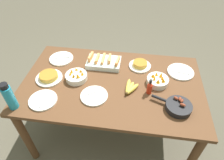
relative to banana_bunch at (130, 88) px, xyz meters
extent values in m
plane|color=#565142|center=(-0.17, 0.07, -0.80)|extent=(14.00, 14.00, 0.00)
cube|color=brown|center=(-0.17, 0.07, -0.04)|extent=(1.63, 0.97, 0.03)
cylinder|color=brown|center=(-0.92, -0.36, -0.43)|extent=(0.07, 0.07, 0.74)
cylinder|color=brown|center=(0.59, -0.36, -0.43)|extent=(0.07, 0.07, 0.74)
cylinder|color=brown|center=(-0.92, 0.49, -0.43)|extent=(0.07, 0.07, 0.74)
cylinder|color=brown|center=(0.59, 0.49, -0.43)|extent=(0.07, 0.07, 0.74)
ellipsoid|color=gold|center=(0.02, -0.01, 0.00)|extent=(0.13, 0.16, 0.04)
ellipsoid|color=gold|center=(0.00, 0.00, 0.00)|extent=(0.09, 0.17, 0.04)
ellipsoid|color=gold|center=(-0.02, 0.02, 0.00)|extent=(0.05, 0.20, 0.04)
cylinder|color=#4C3819|center=(-0.02, -0.07, 0.00)|extent=(0.02, 0.02, 0.04)
cube|color=silver|center=(-0.29, 0.31, 0.01)|extent=(0.33, 0.21, 0.05)
cube|color=#F29E56|center=(-0.42, 0.32, 0.05)|extent=(0.04, 0.12, 0.05)
cube|color=#F29E56|center=(-0.35, 0.31, 0.05)|extent=(0.03, 0.13, 0.05)
cube|color=#F29E56|center=(-0.29, 0.32, 0.04)|extent=(0.02, 0.16, 0.04)
cube|color=#F29E56|center=(-0.23, 0.32, 0.05)|extent=(0.03, 0.12, 0.05)
cube|color=#F29E56|center=(-0.15, 0.29, 0.05)|extent=(0.04, 0.12, 0.05)
cylinder|color=black|center=(0.39, -0.16, -0.01)|extent=(0.20, 0.20, 0.01)
cylinder|color=black|center=(0.39, -0.16, 0.01)|extent=(0.21, 0.21, 0.04)
cylinder|color=black|center=(0.24, -0.10, 0.02)|extent=(0.12, 0.07, 0.02)
ellipsoid|color=brown|center=(0.41, -0.13, 0.05)|extent=(0.04, 0.05, 0.03)
ellipsoid|color=brown|center=(0.42, -0.17, 0.05)|extent=(0.05, 0.05, 0.03)
ellipsoid|color=brown|center=(0.37, -0.11, 0.05)|extent=(0.05, 0.05, 0.03)
ellipsoid|color=brown|center=(0.40, -0.11, 0.05)|extent=(0.04, 0.05, 0.03)
cylinder|color=silver|center=(-0.75, 0.04, -0.01)|extent=(0.24, 0.24, 0.02)
cylinder|color=gold|center=(-0.75, 0.04, 0.01)|extent=(0.17, 0.17, 0.04)
cylinder|color=#AB7427|center=(-0.75, 0.04, 0.03)|extent=(0.17, 0.17, 0.00)
cylinder|color=silver|center=(0.07, 0.33, -0.01)|extent=(0.22, 0.22, 0.02)
cylinder|color=gold|center=(0.07, 0.33, 0.01)|extent=(0.14, 0.14, 0.04)
cylinder|color=#AB7427|center=(0.07, 0.33, 0.03)|extent=(0.14, 0.14, 0.00)
cylinder|color=silver|center=(-0.29, -0.12, -0.01)|extent=(0.23, 0.23, 0.02)
cylinder|color=#B2B2B7|center=(-0.33, -0.11, 0.00)|extent=(0.09, 0.07, 0.01)
cube|color=#B2B2B7|center=(-0.26, -0.07, 0.00)|extent=(0.05, 0.04, 0.00)
cylinder|color=silver|center=(-0.70, -0.23, -0.01)|extent=(0.23, 0.23, 0.02)
cylinder|color=#B2B2B7|center=(-0.67, -0.21, 0.00)|extent=(0.04, 0.12, 0.01)
cube|color=#B2B2B7|center=(-0.69, -0.29, 0.00)|extent=(0.03, 0.05, 0.00)
cylinder|color=silver|center=(0.46, 0.30, -0.01)|extent=(0.25, 0.25, 0.02)
cylinder|color=#B2B2B7|center=(0.48, 0.27, 0.00)|extent=(0.12, 0.03, 0.01)
cube|color=#B2B2B7|center=(0.40, 0.29, 0.00)|extent=(0.05, 0.03, 0.00)
cylinder|color=silver|center=(-0.74, 0.34, -0.01)|extent=(0.24, 0.24, 0.02)
cylinder|color=#B2B2B7|center=(-0.71, 0.34, 0.00)|extent=(0.13, 0.04, 0.01)
cube|color=#B2B2B7|center=(-0.80, 0.32, 0.00)|extent=(0.06, 0.03, 0.00)
cylinder|color=silver|center=(-0.50, 0.07, 0.01)|extent=(0.20, 0.20, 0.06)
cone|color=orange|center=(-0.44, 0.07, 0.06)|extent=(0.03, 0.03, 0.05)
cone|color=orange|center=(-0.46, 0.11, 0.05)|extent=(0.05, 0.05, 0.05)
cone|color=orange|center=(-0.51, 0.13, 0.05)|extent=(0.04, 0.04, 0.04)
cone|color=orange|center=(-0.54, 0.09, 0.05)|extent=(0.04, 0.04, 0.05)
cone|color=orange|center=(-0.55, 0.05, 0.05)|extent=(0.03, 0.04, 0.05)
cone|color=orange|center=(-0.51, 0.03, 0.06)|extent=(0.04, 0.03, 0.06)
cone|color=orange|center=(-0.47, 0.03, 0.06)|extent=(0.05, 0.05, 0.06)
cylinder|color=silver|center=(0.24, 0.12, 0.01)|extent=(0.19, 0.19, 0.06)
cone|color=orange|center=(0.27, 0.11, 0.05)|extent=(0.03, 0.04, 0.04)
cone|color=orange|center=(0.26, 0.14, 0.06)|extent=(0.05, 0.05, 0.06)
cone|color=orange|center=(0.22, 0.16, 0.05)|extent=(0.04, 0.04, 0.05)
cone|color=orange|center=(0.19, 0.13, 0.05)|extent=(0.05, 0.05, 0.05)
cone|color=orange|center=(0.20, 0.09, 0.06)|extent=(0.04, 0.04, 0.06)
cone|color=orange|center=(0.23, 0.06, 0.05)|extent=(0.04, 0.04, 0.05)
cone|color=orange|center=(0.28, 0.08, 0.05)|extent=(0.06, 0.06, 0.05)
cylinder|color=teal|center=(-0.91, -0.32, 0.09)|extent=(0.08, 0.08, 0.22)
cylinder|color=black|center=(-0.91, -0.32, 0.21)|extent=(0.06, 0.06, 0.04)
cylinder|color=#B72814|center=(0.16, -0.01, 0.03)|extent=(0.05, 0.05, 0.09)
cone|color=#B72814|center=(0.16, -0.01, 0.09)|extent=(0.05, 0.05, 0.03)
cylinder|color=black|center=(0.16, -0.01, 0.11)|extent=(0.03, 0.03, 0.03)
camera|label=1|loc=(0.02, -1.23, 1.24)|focal=32.00mm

